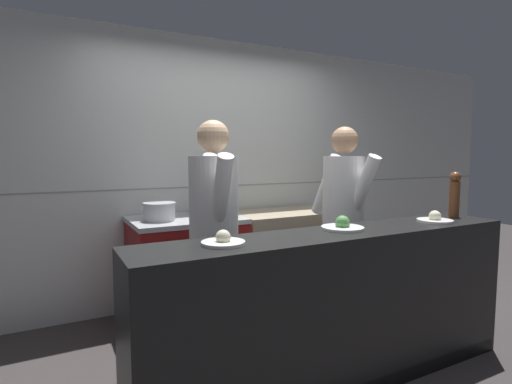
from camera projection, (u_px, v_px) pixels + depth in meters
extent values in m
plane|color=#383333|center=(305.00, 363.00, 2.81)|extent=(14.00, 14.00, 0.00)
cube|color=silver|center=(218.00, 171.00, 4.06)|extent=(8.00, 0.06, 2.60)
cube|color=gray|center=(220.00, 186.00, 4.04)|extent=(8.00, 0.00, 0.01)
cube|color=maroon|center=(186.00, 270.00, 3.56)|extent=(0.93, 0.70, 0.87)
cube|color=#B7BABF|center=(185.00, 220.00, 3.52)|extent=(0.95, 0.71, 0.04)
cube|color=#B7BABF|center=(199.00, 273.00, 3.26)|extent=(0.84, 0.03, 0.10)
cube|color=gray|center=(283.00, 256.00, 4.03)|extent=(1.02, 0.65, 0.90)
cube|color=black|center=(300.00, 304.00, 3.80)|extent=(1.00, 0.04, 0.10)
cube|color=black|center=(337.00, 308.00, 2.54)|extent=(2.63, 0.45, 0.99)
cylinder|color=#B7BABF|center=(160.00, 212.00, 3.35)|extent=(0.26, 0.26, 0.15)
cylinder|color=#B7BABF|center=(159.00, 203.00, 3.35)|extent=(0.28, 0.28, 0.01)
cylinder|color=#2D2D33|center=(211.00, 203.00, 3.62)|extent=(0.30, 0.30, 0.24)
cylinder|color=#2D2D33|center=(211.00, 190.00, 3.61)|extent=(0.32, 0.32, 0.01)
cylinder|color=white|center=(223.00, 243.00, 2.13)|extent=(0.24, 0.24, 0.02)
sphere|color=beige|center=(223.00, 237.00, 2.13)|extent=(0.08, 0.08, 0.08)
cylinder|color=white|center=(342.00, 228.00, 2.56)|extent=(0.27, 0.27, 0.02)
sphere|color=#4C8C47|center=(343.00, 223.00, 2.56)|extent=(0.10, 0.10, 0.10)
cylinder|color=white|center=(435.00, 221.00, 2.84)|extent=(0.24, 0.24, 0.02)
sphere|color=beige|center=(435.00, 216.00, 2.84)|extent=(0.09, 0.09, 0.09)
cylinder|color=brown|center=(454.00, 199.00, 3.07)|extent=(0.08, 0.08, 0.27)
sphere|color=brown|center=(455.00, 177.00, 3.06)|extent=(0.08, 0.08, 0.08)
cube|color=black|center=(215.00, 303.00, 2.88)|extent=(0.32, 0.23, 0.80)
cylinder|color=white|center=(214.00, 203.00, 2.81)|extent=(0.39, 0.39, 0.66)
sphere|color=#D8AD84|center=(213.00, 136.00, 2.77)|extent=(0.23, 0.23, 0.23)
cylinder|color=white|center=(207.00, 189.00, 3.00)|extent=(0.15, 0.34, 0.55)
cylinder|color=white|center=(221.00, 194.00, 2.62)|extent=(0.15, 0.34, 0.55)
cube|color=black|center=(342.00, 279.00, 3.43)|extent=(0.31, 0.22, 0.79)
cylinder|color=white|center=(343.00, 195.00, 3.37)|extent=(0.38, 0.38, 0.66)
sphere|color=tan|center=(345.00, 140.00, 3.32)|extent=(0.22, 0.22, 0.22)
cylinder|color=white|center=(327.00, 185.00, 3.53)|extent=(0.14, 0.34, 0.55)
cylinder|color=white|center=(362.00, 188.00, 3.19)|extent=(0.14, 0.34, 0.55)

